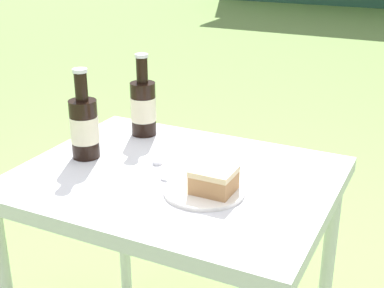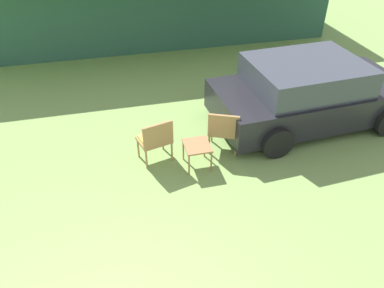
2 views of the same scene
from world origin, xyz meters
name	(u,v)px [view 1 (image 1 of 2)]	position (x,y,z in m)	size (l,w,h in m)	color
patio_table	(176,200)	(0.00, 0.00, 0.61)	(0.82, 0.65, 0.69)	silver
cake_on_plate	(210,184)	(0.13, -0.06, 0.71)	(0.20, 0.20, 0.07)	white
cola_bottle_near	(143,106)	(-0.23, 0.22, 0.78)	(0.08, 0.08, 0.26)	black
cola_bottle_far	(84,126)	(-0.28, -0.01, 0.78)	(0.08, 0.08, 0.26)	black
fork	(189,188)	(0.07, -0.06, 0.69)	(0.18, 0.04, 0.01)	silver
loose_bottle_cap	(157,162)	(-0.08, 0.04, 0.69)	(0.03, 0.03, 0.01)	silver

